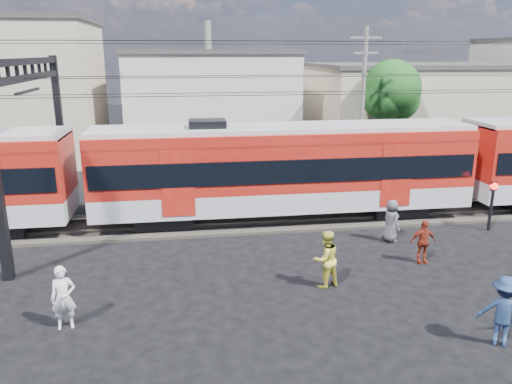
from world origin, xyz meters
TOP-DOWN VIEW (x-y plane):
  - ground at (0.00, 0.00)m, footprint 120.00×120.00m
  - track_bed at (0.00, 8.00)m, footprint 70.00×3.40m
  - rail_near at (0.00, 7.25)m, footprint 70.00×0.12m
  - rail_far at (0.00, 8.75)m, footprint 70.00×0.12m
  - commuter_train at (0.22, 8.00)m, footprint 50.30×3.08m
  - catenary at (-8.65, 8.00)m, footprint 70.00×9.30m
  - building_midwest at (-2.00, 27.00)m, footprint 12.24×12.24m
  - building_mideast at (14.00, 24.00)m, footprint 16.32×10.20m
  - utility_pole_mid at (6.00, 15.00)m, footprint 1.80×0.24m
  - tree_near at (9.19, 18.09)m, footprint 3.82×3.64m
  - pedestrian_a at (-7.52, 0.13)m, footprint 0.70×0.52m
  - pedestrian_b at (0.05, 1.48)m, footprint 1.08×0.97m
  - pedestrian_c at (3.53, -2.32)m, footprint 1.38×1.20m
  - pedestrian_d at (3.93, 2.76)m, footprint 0.93×0.41m
  - pedestrian_e at (3.66, 4.88)m, footprint 0.72×0.93m
  - crossing_signal at (8.21, 5.44)m, footprint 0.30×0.30m

SIDE VIEW (x-z plane):
  - ground at x=0.00m, z-range 0.00..0.00m
  - track_bed at x=0.00m, z-range 0.00..0.12m
  - rail_near at x=0.00m, z-range 0.12..0.24m
  - rail_far at x=0.00m, z-range 0.12..0.24m
  - pedestrian_d at x=3.93m, z-range 0.00..1.56m
  - pedestrian_e at x=3.66m, z-range 0.00..1.68m
  - pedestrian_a at x=-7.52m, z-range 0.00..1.76m
  - pedestrian_c at x=3.53m, z-range 0.00..1.85m
  - pedestrian_b at x=0.05m, z-range 0.00..1.85m
  - crossing_signal at x=8.21m, z-range 0.40..2.50m
  - commuter_train at x=0.22m, z-range 0.31..4.49m
  - building_mideast at x=14.00m, z-range 0.01..6.31m
  - building_midwest at x=-2.00m, z-range 0.01..7.31m
  - utility_pole_mid at x=6.00m, z-range 0.28..8.78m
  - tree_near at x=9.19m, z-range 1.30..8.02m
  - catenary at x=-8.65m, z-range 1.38..8.89m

